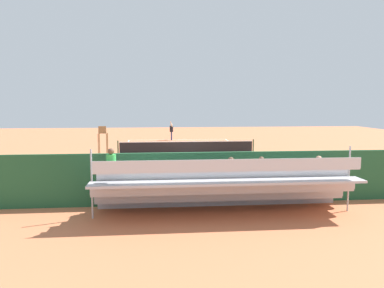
{
  "coord_description": "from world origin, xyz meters",
  "views": [
    {
      "loc": [
        2.39,
        28.23,
        3.91
      ],
      "look_at": [
        0.0,
        4.0,
        1.2
      ],
      "focal_mm": 35.57,
      "sensor_mm": 36.0,
      "label": 1
    }
  ],
  "objects_px": {
    "courtside_bench": "(282,183)",
    "tennis_ball_near": "(188,141)",
    "umpire_chair": "(103,137)",
    "tennis_net": "(187,147)",
    "tennis_racket": "(168,140)",
    "equipment_bag": "(248,194)",
    "bleacher_stand": "(222,187)",
    "tennis_player": "(171,130)"
  },
  "relations": [
    {
      "from": "courtside_bench",
      "to": "tennis_ball_near",
      "type": "relative_size",
      "value": 27.27
    },
    {
      "from": "umpire_chair",
      "to": "tennis_ball_near",
      "type": "relative_size",
      "value": 32.42
    },
    {
      "from": "tennis_net",
      "to": "tennis_racket",
      "type": "xyz_separation_m",
      "value": [
        1.04,
        -10.44,
        -0.49
      ]
    },
    {
      "from": "equipment_bag",
      "to": "tennis_racket",
      "type": "xyz_separation_m",
      "value": [
        2.4,
        -23.84,
        -0.16
      ]
    },
    {
      "from": "courtside_bench",
      "to": "tennis_ball_near",
      "type": "height_order",
      "value": "courtside_bench"
    },
    {
      "from": "bleacher_stand",
      "to": "tennis_ball_near",
      "type": "bearing_deg",
      "value": -92.15
    },
    {
      "from": "courtside_bench",
      "to": "equipment_bag",
      "type": "bearing_deg",
      "value": 5.04
    },
    {
      "from": "tennis_net",
      "to": "courtside_bench",
      "type": "relative_size",
      "value": 5.72
    },
    {
      "from": "courtside_bench",
      "to": "equipment_bag",
      "type": "height_order",
      "value": "courtside_bench"
    },
    {
      "from": "bleacher_stand",
      "to": "tennis_racket",
      "type": "relative_size",
      "value": 15.46
    },
    {
      "from": "tennis_player",
      "to": "bleacher_stand",
      "type": "bearing_deg",
      "value": 91.41
    },
    {
      "from": "tennis_net",
      "to": "equipment_bag",
      "type": "distance_m",
      "value": 13.47
    },
    {
      "from": "tennis_player",
      "to": "tennis_ball_near",
      "type": "xyz_separation_m",
      "value": [
        -1.56,
        1.29,
        -0.98
      ]
    },
    {
      "from": "tennis_net",
      "to": "umpire_chair",
      "type": "relative_size",
      "value": 4.81
    },
    {
      "from": "umpire_chair",
      "to": "courtside_bench",
      "type": "height_order",
      "value": "umpire_chair"
    },
    {
      "from": "tennis_net",
      "to": "bleacher_stand",
      "type": "height_order",
      "value": "bleacher_stand"
    },
    {
      "from": "tennis_player",
      "to": "tennis_ball_near",
      "type": "height_order",
      "value": "tennis_player"
    },
    {
      "from": "courtside_bench",
      "to": "bleacher_stand",
      "type": "bearing_deg",
      "value": 35.78
    },
    {
      "from": "tennis_net",
      "to": "bleacher_stand",
      "type": "relative_size",
      "value": 1.14
    },
    {
      "from": "tennis_racket",
      "to": "tennis_ball_near",
      "type": "distance_m",
      "value": 2.26
    },
    {
      "from": "umpire_chair",
      "to": "equipment_bag",
      "type": "xyz_separation_m",
      "value": [
        -7.56,
        13.54,
        -1.13
      ]
    },
    {
      "from": "tennis_net",
      "to": "equipment_bag",
      "type": "relative_size",
      "value": 11.44
    },
    {
      "from": "bleacher_stand",
      "to": "tennis_player",
      "type": "height_order",
      "value": "bleacher_stand"
    },
    {
      "from": "umpire_chair",
      "to": "tennis_ball_near",
      "type": "xyz_separation_m",
      "value": [
        -7.08,
        -9.11,
        -1.28
      ]
    },
    {
      "from": "bleacher_stand",
      "to": "courtside_bench",
      "type": "relative_size",
      "value": 5.03
    },
    {
      "from": "umpire_chair",
      "to": "equipment_bag",
      "type": "distance_m",
      "value": 15.54
    },
    {
      "from": "umpire_chair",
      "to": "tennis_racket",
      "type": "relative_size",
      "value": 3.65
    },
    {
      "from": "tennis_player",
      "to": "equipment_bag",
      "type": "bearing_deg",
      "value": 94.87
    },
    {
      "from": "tennis_racket",
      "to": "tennis_net",
      "type": "bearing_deg",
      "value": 95.69
    },
    {
      "from": "equipment_bag",
      "to": "tennis_racket",
      "type": "relative_size",
      "value": 1.54
    },
    {
      "from": "tennis_racket",
      "to": "umpire_chair",
      "type": "bearing_deg",
      "value": 63.41
    },
    {
      "from": "umpire_chair",
      "to": "courtside_bench",
      "type": "bearing_deg",
      "value": 123.91
    },
    {
      "from": "equipment_bag",
      "to": "tennis_ball_near",
      "type": "bearing_deg",
      "value": -88.79
    },
    {
      "from": "tennis_net",
      "to": "tennis_player",
      "type": "xyz_separation_m",
      "value": [
        0.68,
        -10.54,
        0.51
      ]
    },
    {
      "from": "tennis_racket",
      "to": "courtside_bench",
      "type": "bearing_deg",
      "value": 99.23
    },
    {
      "from": "tennis_player",
      "to": "umpire_chair",
      "type": "bearing_deg",
      "value": 62.05
    },
    {
      "from": "umpire_chair",
      "to": "tennis_ball_near",
      "type": "bearing_deg",
      "value": -127.85
    },
    {
      "from": "bleacher_stand",
      "to": "umpire_chair",
      "type": "distance_m",
      "value": 16.65
    },
    {
      "from": "umpire_chair",
      "to": "equipment_bag",
      "type": "height_order",
      "value": "umpire_chair"
    },
    {
      "from": "equipment_bag",
      "to": "tennis_net",
      "type": "bearing_deg",
      "value": -84.22
    },
    {
      "from": "courtside_bench",
      "to": "equipment_bag",
      "type": "xyz_separation_m",
      "value": [
        1.46,
        0.13,
        -0.38
      ]
    },
    {
      "from": "tennis_net",
      "to": "tennis_racket",
      "type": "distance_m",
      "value": 10.51
    }
  ]
}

